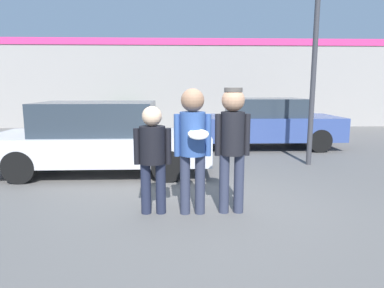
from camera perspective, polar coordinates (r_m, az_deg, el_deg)
The scene contains 9 objects.
ground_plane at distance 5.53m, azimuth 2.58°, elevation -10.25°, with size 56.00×56.00×0.00m, color #5B5956.
storefront_building at distance 15.86m, azimuth -0.67°, elevation 10.14°, with size 24.00×0.22×4.00m.
person_left at distance 5.01m, azimuth -6.59°, elevation -1.15°, with size 0.55×0.38×1.60m.
person_middle_with_frisbee at distance 4.93m, azimuth 0.11°, elevation 0.87°, with size 0.54×0.59×1.85m.
person_right at distance 5.01m, azimuth 6.75°, elevation 1.07°, with size 0.52×0.35×1.86m.
parked_car_near at distance 7.74m, azimuth -14.91°, elevation 1.01°, with size 4.66×1.92×1.54m.
parked_car_far at distance 10.82m, azimuth 12.28°, elevation 3.48°, with size 4.27×1.97×1.51m.
street_lamp at distance 8.85m, azimuth 21.37°, elevation 20.45°, with size 1.16×0.35×5.98m.
shrub at distance 15.34m, azimuth -11.35°, elevation 4.54°, with size 1.15×1.15×1.15m.
Camera 1 is at (-0.45, -5.18, 1.88)m, focal length 32.00 mm.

